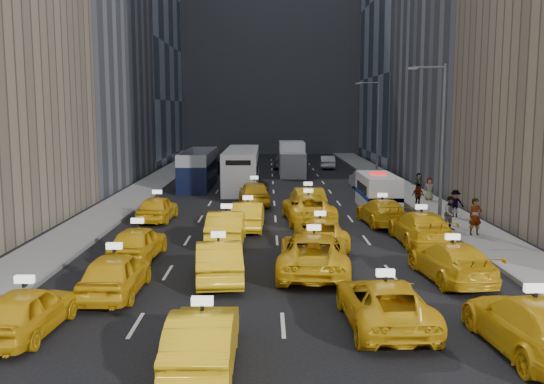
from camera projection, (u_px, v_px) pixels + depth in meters
The scene contains 41 objects.
ground at pixel (280, 287), 22.45m from camera, with size 160.00×160.00×0.00m, color black.
sidewalk_west at pixel (139, 193), 47.13m from camera, with size 3.00×90.00×0.15m, color gray.
sidewalk_east at pixel (408, 192), 47.28m from camera, with size 3.00×90.00×0.15m, color gray.
curb_west at pixel (158, 192), 47.14m from camera, with size 0.15×90.00×0.18m, color slate.
curb_east at pixel (389, 192), 47.27m from camera, with size 0.15×90.00×0.18m, color slate.
building_backdrop at pixel (271, 19), 91.04m from camera, with size 30.00×12.00×40.00m, color slate.
streetlight_near at pixel (440, 138), 33.73m from camera, with size 2.15×0.22×9.00m.
streetlight_far at pixel (377, 127), 53.54m from camera, with size 2.15×0.22×9.00m.
taxi_0 at pixel (26, 311), 17.59m from camera, with size 1.72×4.27×1.45m, color gold.
taxi_1 at pixel (203, 339), 15.36m from camera, with size 1.63×4.67×1.54m, color gold.
taxi_2 at pixel (385, 303), 18.33m from camera, with size 2.39×5.18×1.44m, color gold.
taxi_3 at pixel (533, 325), 16.28m from camera, with size 2.22×5.46×1.59m, color gold.
taxi_4 at pixel (115, 274), 21.35m from camera, with size 1.85×4.60×1.57m, color gold.
taxi_5 at pixel (219, 261), 23.14m from camera, with size 1.69×4.85×1.60m, color gold.
taxi_6 at pixel (314, 253), 24.19m from camera, with size 2.75×5.96×1.66m, color gold.
taxi_7 at pixel (452, 261), 23.24m from camera, with size 2.08×5.12×1.49m, color gold.
taxi_8 at pixel (138, 243), 26.46m from camera, with size 1.77×4.41×1.50m, color gold.
taxi_9 at pixel (227, 227), 29.61m from camera, with size 1.73×4.95×1.63m, color gold.
taxi_10 at pixel (320, 232), 29.13m from camera, with size 2.25×4.89×1.36m, color gold.
taxi_11 at pixel (421, 228), 29.46m from camera, with size 2.27×5.58×1.62m, color gold.
taxi_12 at pixel (158, 208), 35.53m from camera, with size 1.78×4.43×1.51m, color gold.
taxi_13 at pixel (248, 216), 32.98m from camera, with size 1.64×4.70×1.55m, color gold.
taxi_14 at pixel (308, 208), 35.34m from camera, with size 2.66×5.76×1.60m, color gold.
taxi_15 at pixel (382, 212), 34.41m from camera, with size 2.08×5.11×1.48m, color gold.
taxi_16 at pixel (254, 193), 41.46m from camera, with size 1.97×4.91×1.67m, color gold.
taxi_17 at pixel (308, 200), 38.34m from camera, with size 1.74×4.98×1.64m, color gold.
nypd_van at pixel (378, 192), 39.82m from camera, with size 2.47×5.77×2.43m.
double_decker at pixel (199, 169), 50.98m from camera, with size 2.80×10.50×3.03m.
city_bus at pixel (242, 169), 50.18m from camera, with size 3.58×12.71×3.24m.
box_truck at pixel (292, 159), 59.80m from camera, with size 3.10×7.39×3.29m.
misc_car_0 at pixel (366, 180), 49.09m from camera, with size 1.73×4.96×1.63m, color #9FA0A6.
misc_car_1 at pixel (209, 166), 61.82m from camera, with size 2.52×5.46×1.52m, color black.
misc_car_2 at pixel (282, 162), 67.05m from camera, with size 2.08×5.11×1.48m, color slate.
misc_car_3 at pixel (246, 162), 66.65m from camera, with size 1.83×4.55×1.55m, color black.
misc_car_4 at pixel (327, 162), 66.75m from camera, with size 1.51×4.32×1.42m, color #AAABB2.
pedestrian_0 at pixel (475, 217), 30.81m from camera, with size 0.69×0.45×1.90m, color gray.
pedestrian_1 at pixel (451, 213), 32.06m from camera, with size 0.89×0.49×1.82m, color gray.
pedestrian_2 at pixel (455, 204), 35.99m from camera, with size 1.05×0.43×1.63m, color gray.
pedestrian_3 at pixel (418, 195), 39.66m from camera, with size 0.91×0.41×1.54m, color gray.
pedestrian_4 at pixel (429, 189), 42.69m from camera, with size 0.79×0.43×1.61m, color gray.
pedestrian_5 at pixel (419, 184), 45.41m from camera, with size 1.51×0.43×1.63m, color gray.
Camera 1 is at (-0.46, -21.76, 6.56)m, focal length 40.00 mm.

